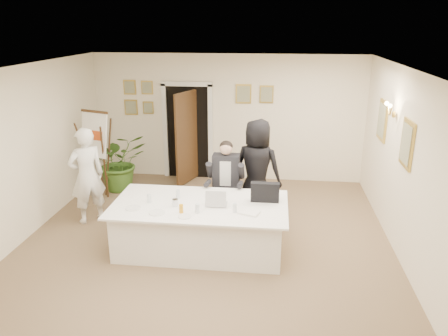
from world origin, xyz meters
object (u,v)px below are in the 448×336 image
object	(u,v)px
seated_man	(226,181)
laptop	(217,196)
oj_glass	(181,209)
standing_man	(87,176)
conference_table	(200,226)
paper_stack	(249,212)
potted_palm	(120,162)
laptop_bag	(265,192)
standing_woman	(257,169)
flip_chart	(100,159)
steel_jug	(175,203)

from	to	relation	value
seated_man	laptop	size ratio (longest dim) A/B	4.40
laptop	oj_glass	world-z (taller)	laptop
standing_man	oj_glass	world-z (taller)	standing_man
conference_table	paper_stack	world-z (taller)	paper_stack
potted_palm	paper_stack	xyz separation A→B (m)	(2.93, -2.66, 0.17)
seated_man	laptop_bag	distance (m)	1.14
seated_man	standing_man	xyz separation A→B (m)	(-2.43, -0.31, 0.12)
conference_table	standing_woman	distance (m)	1.69
flip_chart	paper_stack	world-z (taller)	flip_chart
standing_woman	laptop_bag	world-z (taller)	standing_woman
oj_glass	flip_chart	bearing A→B (deg)	133.59
flip_chart	oj_glass	bearing A→B (deg)	-46.41
laptop_bag	standing_man	bearing A→B (deg)	168.99
seated_man	laptop	xyz separation A→B (m)	(-0.02, -1.09, 0.16)
flip_chart	potted_palm	size ratio (longest dim) A/B	1.44
standing_man	seated_man	bearing A→B (deg)	145.25
standing_woman	potted_palm	xyz separation A→B (m)	(-2.96, 1.01, -0.30)
conference_table	standing_woman	bearing A→B (deg)	59.46
flip_chart	standing_man	xyz separation A→B (m)	(0.22, -1.12, 0.05)
conference_table	paper_stack	bearing A→B (deg)	-19.09
steel_jug	paper_stack	bearing A→B (deg)	-6.90
seated_man	laptop	distance (m)	1.10
seated_man	steel_jug	bearing A→B (deg)	-110.74
conference_table	steel_jug	distance (m)	0.58
seated_man	standing_man	distance (m)	2.45
standing_man	laptop	distance (m)	2.53
laptop	laptop_bag	size ratio (longest dim) A/B	0.78
potted_palm	paper_stack	size ratio (longest dim) A/B	4.22
laptop_bag	paper_stack	bearing A→B (deg)	-114.95
standing_woman	laptop_bag	size ratio (longest dim) A/B	4.14
conference_table	laptop_bag	world-z (taller)	laptop_bag
standing_woman	laptop	bearing A→B (deg)	86.02
standing_man	steel_jug	distance (m)	2.01
potted_palm	seated_man	bearing A→B (deg)	-28.27
conference_table	standing_woman	xyz separation A→B (m)	(0.82, 1.39, 0.52)
standing_man	laptop_bag	world-z (taller)	standing_man
standing_woman	potted_palm	distance (m)	3.14
laptop	oj_glass	distance (m)	0.61
oj_glass	seated_man	bearing A→B (deg)	71.23
standing_man	conference_table	bearing A→B (deg)	118.06
seated_man	paper_stack	distance (m)	1.45
conference_table	seated_man	bearing A→B (deg)	75.48
conference_table	standing_woman	size ratio (longest dim) A/B	1.48
flip_chart	laptop	bearing A→B (deg)	-35.75
standing_man	standing_woman	bearing A→B (deg)	149.57
potted_palm	flip_chart	bearing A→B (deg)	-113.09
standing_man	potted_palm	world-z (taller)	standing_man
laptop_bag	steel_jug	distance (m)	1.39
standing_man	laptop	bearing A→B (deg)	120.12
standing_man	steel_jug	xyz separation A→B (m)	(1.79, -0.91, -0.04)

